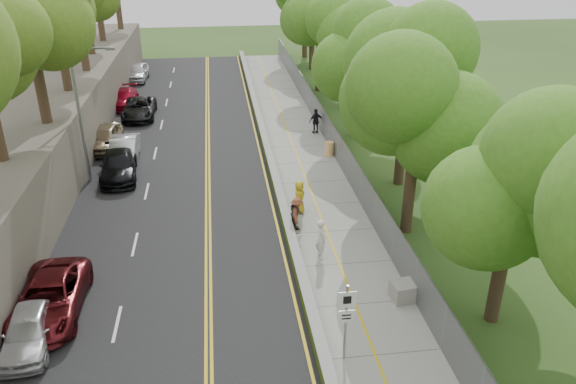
% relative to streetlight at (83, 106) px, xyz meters
% --- Properties ---
extents(ground, '(140.00, 140.00, 0.00)m').
position_rel_streetlight_xyz_m(ground, '(10.46, -14.00, -4.64)').
color(ground, '#33511E').
rests_on(ground, ground).
extents(road, '(11.20, 66.00, 0.04)m').
position_rel_streetlight_xyz_m(road, '(5.06, 1.00, -4.62)').
color(road, black).
rests_on(road, ground).
extents(sidewalk, '(4.20, 66.00, 0.05)m').
position_rel_streetlight_xyz_m(sidewalk, '(13.01, 1.00, -4.61)').
color(sidewalk, gray).
rests_on(sidewalk, ground).
extents(jersey_barrier, '(0.42, 66.00, 0.60)m').
position_rel_streetlight_xyz_m(jersey_barrier, '(10.71, 1.00, -4.34)').
color(jersey_barrier, '#7DC31E').
rests_on(jersey_barrier, ground).
extents(rock_embankment, '(5.00, 66.00, 4.00)m').
position_rel_streetlight_xyz_m(rock_embankment, '(-3.04, 1.00, -2.64)').
color(rock_embankment, '#595147').
rests_on(rock_embankment, ground).
extents(chainlink_fence, '(0.04, 66.00, 2.00)m').
position_rel_streetlight_xyz_m(chainlink_fence, '(15.11, 1.00, -3.64)').
color(chainlink_fence, slate).
rests_on(chainlink_fence, ground).
extents(trees_fenceside, '(7.00, 66.00, 14.00)m').
position_rel_streetlight_xyz_m(trees_fenceside, '(17.46, 1.00, 2.36)').
color(trees_fenceside, '#4D8924').
rests_on(trees_fenceside, ground).
extents(streetlight, '(2.52, 0.22, 8.00)m').
position_rel_streetlight_xyz_m(streetlight, '(0.00, 0.00, 0.00)').
color(streetlight, gray).
rests_on(streetlight, ground).
extents(signpost, '(0.62, 0.09, 3.10)m').
position_rel_streetlight_xyz_m(signpost, '(11.51, -17.02, -2.68)').
color(signpost, gray).
rests_on(signpost, sidewalk).
extents(construction_barrel, '(0.58, 0.58, 0.95)m').
position_rel_streetlight_xyz_m(construction_barrel, '(14.76, 2.00, -4.11)').
color(construction_barrel, '#FF9000').
rests_on(construction_barrel, sidewalk).
extents(concrete_block, '(1.26, 1.02, 0.76)m').
position_rel_streetlight_xyz_m(concrete_block, '(14.76, -13.90, -4.21)').
color(concrete_block, gray).
rests_on(concrete_block, sidewalk).
extents(car_0, '(1.92, 4.11, 1.36)m').
position_rel_streetlight_xyz_m(car_0, '(0.35, -14.77, -3.92)').
color(car_0, silver).
rests_on(car_0, road).
extents(car_2, '(2.45, 5.28, 1.47)m').
position_rel_streetlight_xyz_m(car_2, '(0.67, -13.00, -3.87)').
color(car_2, '#581318').
rests_on(car_2, road).
extents(car_3, '(2.55, 5.28, 1.48)m').
position_rel_streetlight_xyz_m(car_3, '(1.46, 0.29, -3.86)').
color(car_3, black).
rests_on(car_3, road).
extents(car_4, '(2.20, 4.75, 1.57)m').
position_rel_streetlight_xyz_m(car_4, '(-0.14, 5.32, -3.81)').
color(car_4, gray).
rests_on(car_4, road).
extents(car_5, '(1.67, 4.69, 1.54)m').
position_rel_streetlight_xyz_m(car_5, '(1.46, 2.79, -3.83)').
color(car_5, silver).
rests_on(car_5, road).
extents(car_6, '(2.43, 5.25, 1.46)m').
position_rel_streetlight_xyz_m(car_6, '(1.43, 12.08, -3.87)').
color(car_6, black).
rests_on(car_6, road).
extents(car_7, '(2.03, 4.81, 1.39)m').
position_rel_streetlight_xyz_m(car_7, '(-0.14, 15.33, -3.91)').
color(car_7, maroon).
rests_on(car_7, road).
extents(car_8, '(2.12, 4.88, 1.64)m').
position_rel_streetlight_xyz_m(car_8, '(-0.00, 24.19, -3.78)').
color(car_8, silver).
rests_on(car_8, road).
extents(painter_0, '(0.83, 1.02, 1.80)m').
position_rel_streetlight_xyz_m(painter_0, '(11.60, -5.75, -3.69)').
color(painter_0, gold).
rests_on(painter_0, sidewalk).
extents(painter_1, '(0.57, 0.77, 1.92)m').
position_rel_streetlight_xyz_m(painter_1, '(11.91, -10.31, -3.63)').
color(painter_1, white).
rests_on(painter_1, sidewalk).
extents(painter_2, '(0.74, 0.89, 1.63)m').
position_rel_streetlight_xyz_m(painter_2, '(11.21, -7.31, -3.77)').
color(painter_2, black).
rests_on(painter_2, sidewalk).
extents(painter_3, '(0.79, 1.17, 1.68)m').
position_rel_streetlight_xyz_m(painter_3, '(11.21, -7.47, -3.75)').
color(painter_3, brown).
rests_on(painter_3, sidewalk).
extents(person_far, '(1.16, 0.72, 1.83)m').
position_rel_streetlight_xyz_m(person_far, '(14.66, 6.52, -3.67)').
color(person_far, black).
rests_on(person_far, sidewalk).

